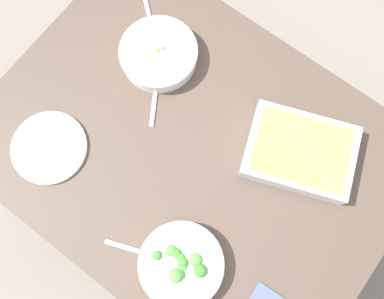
{
  "coord_description": "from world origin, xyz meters",
  "views": [
    {
      "loc": [
        0.18,
        -0.23,
        1.92
      ],
      "look_at": [
        0.0,
        0.0,
        0.74
      ],
      "focal_mm": 39.12,
      "sensor_mm": 36.0,
      "label": 1
    }
  ],
  "objects_px": {
    "stew_bowl": "(159,54)",
    "spoon_by_stew": "(156,91)",
    "broccoli_bowl": "(181,264)",
    "fork_on_table": "(147,7)",
    "baking_dish": "(300,152)",
    "spoon_by_broccoli": "(144,253)",
    "side_plate": "(49,148)"
  },
  "relations": [
    {
      "from": "stew_bowl",
      "to": "spoon_by_stew",
      "type": "relative_size",
      "value": 1.49
    },
    {
      "from": "broccoli_bowl",
      "to": "spoon_by_stew",
      "type": "relative_size",
      "value": 1.44
    },
    {
      "from": "stew_bowl",
      "to": "fork_on_table",
      "type": "relative_size",
      "value": 1.6
    },
    {
      "from": "baking_dish",
      "to": "fork_on_table",
      "type": "distance_m",
      "value": 0.66
    },
    {
      "from": "broccoli_bowl",
      "to": "spoon_by_broccoli",
      "type": "distance_m",
      "value": 0.11
    },
    {
      "from": "spoon_by_stew",
      "to": "fork_on_table",
      "type": "bearing_deg",
      "value": 133.49
    },
    {
      "from": "broccoli_bowl",
      "to": "stew_bowl",
      "type": "bearing_deg",
      "value": 133.56
    },
    {
      "from": "baking_dish",
      "to": "side_plate",
      "type": "bearing_deg",
      "value": -144.64
    },
    {
      "from": "baking_dish",
      "to": "spoon_by_broccoli",
      "type": "relative_size",
      "value": 2.1
    },
    {
      "from": "spoon_by_stew",
      "to": "spoon_by_broccoli",
      "type": "xyz_separation_m",
      "value": [
        0.27,
        -0.39,
        0.0
      ]
    },
    {
      "from": "stew_bowl",
      "to": "spoon_by_stew",
      "type": "height_order",
      "value": "stew_bowl"
    },
    {
      "from": "side_plate",
      "to": "spoon_by_broccoli",
      "type": "height_order",
      "value": "side_plate"
    },
    {
      "from": "broccoli_bowl",
      "to": "fork_on_table",
      "type": "bearing_deg",
      "value": 135.14
    },
    {
      "from": "broccoli_bowl",
      "to": "side_plate",
      "type": "relative_size",
      "value": 1.04
    },
    {
      "from": "fork_on_table",
      "to": "spoon_by_stew",
      "type": "bearing_deg",
      "value": -46.51
    },
    {
      "from": "side_plate",
      "to": "spoon_by_stew",
      "type": "xyz_separation_m",
      "value": [
        0.14,
        0.32,
        -0.0
      ]
    },
    {
      "from": "broccoli_bowl",
      "to": "spoon_by_broccoli",
      "type": "relative_size",
      "value": 1.34
    },
    {
      "from": "spoon_by_stew",
      "to": "stew_bowl",
      "type": "bearing_deg",
      "value": 121.58
    },
    {
      "from": "spoon_by_stew",
      "to": "fork_on_table",
      "type": "distance_m",
      "value": 0.29
    },
    {
      "from": "broccoli_bowl",
      "to": "side_plate",
      "type": "xyz_separation_m",
      "value": [
        -0.51,
        0.03,
        -0.02
      ]
    },
    {
      "from": "broccoli_bowl",
      "to": "baking_dish",
      "type": "relative_size",
      "value": 0.64
    },
    {
      "from": "stew_bowl",
      "to": "side_plate",
      "type": "xyz_separation_m",
      "value": [
        -0.08,
        -0.42,
        -0.03
      ]
    },
    {
      "from": "spoon_by_broccoli",
      "to": "fork_on_table",
      "type": "height_order",
      "value": "spoon_by_broccoli"
    },
    {
      "from": "spoon_by_stew",
      "to": "spoon_by_broccoli",
      "type": "distance_m",
      "value": 0.47
    },
    {
      "from": "spoon_by_stew",
      "to": "spoon_by_broccoli",
      "type": "relative_size",
      "value": 0.93
    },
    {
      "from": "spoon_by_broccoli",
      "to": "spoon_by_stew",
      "type": "bearing_deg",
      "value": 124.37
    },
    {
      "from": "baking_dish",
      "to": "side_plate",
      "type": "xyz_separation_m",
      "value": [
        -0.59,
        -0.42,
        -0.03
      ]
    },
    {
      "from": "side_plate",
      "to": "fork_on_table",
      "type": "relative_size",
      "value": 1.49
    },
    {
      "from": "stew_bowl",
      "to": "fork_on_table",
      "type": "xyz_separation_m",
      "value": [
        -0.14,
        0.12,
        -0.03
      ]
    },
    {
      "from": "stew_bowl",
      "to": "baking_dish",
      "type": "xyz_separation_m",
      "value": [
        0.51,
        0.0,
        0.0
      ]
    },
    {
      "from": "stew_bowl",
      "to": "spoon_by_stew",
      "type": "bearing_deg",
      "value": -58.42
    },
    {
      "from": "spoon_by_stew",
      "to": "fork_on_table",
      "type": "relative_size",
      "value": 1.07
    }
  ]
}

